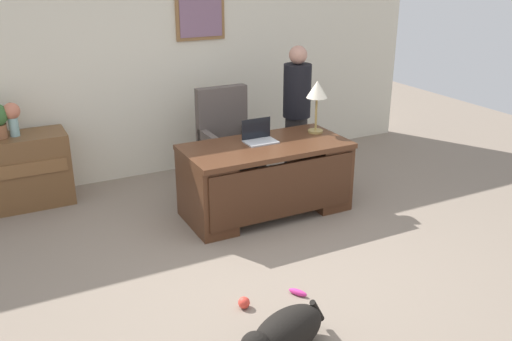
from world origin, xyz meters
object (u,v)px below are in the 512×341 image
(dog_lying, at_px, (284,333))
(dog_toy_ball, at_px, (244,303))
(laptop, at_px, (259,136))
(armchair, at_px, (228,144))
(credenza, at_px, (2,174))
(desk_lamp, at_px, (317,93))
(vase_with_flowers, at_px, (12,115))
(person_standing, at_px, (297,112))
(desk, at_px, (267,177))
(dog_toy_bone, at_px, (298,292))

(dog_lying, xyz_separation_m, dog_toy_ball, (-0.01, 0.58, -0.11))
(laptop, bearing_deg, armchair, 91.31)
(dog_lying, distance_m, laptop, 2.41)
(credenza, bearing_deg, dog_toy_ball, -62.27)
(armchair, relative_size, laptop, 3.53)
(armchair, relative_size, desk_lamp, 2.03)
(credenza, bearing_deg, vase_with_flowers, 0.41)
(armchair, distance_m, dog_lying, 3.02)
(armchair, height_order, dog_toy_ball, armchair)
(laptop, bearing_deg, person_standing, 36.71)
(desk, distance_m, credenza, 2.76)
(dog_lying, bearing_deg, desk_lamp, 53.19)
(credenza, relative_size, dog_toy_bone, 8.62)
(person_standing, height_order, laptop, person_standing)
(person_standing, height_order, vase_with_flowers, person_standing)
(person_standing, distance_m, laptop, 1.01)
(armchair, distance_m, person_standing, 0.89)
(dog_toy_bone, bearing_deg, armchair, 78.82)
(credenza, distance_m, armchair, 2.42)
(dog_toy_ball, relative_size, dog_toy_bone, 0.58)
(desk_lamp, relative_size, vase_with_flowers, 1.59)
(person_standing, bearing_deg, laptop, -143.29)
(desk, height_order, armchair, armchair)
(desk, distance_m, person_standing, 1.16)
(vase_with_flowers, distance_m, dog_toy_bone, 3.43)
(laptop, height_order, dog_toy_bone, laptop)
(armchair, height_order, desk_lamp, desk_lamp)
(laptop, xyz_separation_m, desk_lamp, (0.68, 0.00, 0.37))
(person_standing, distance_m, desk_lamp, 0.72)
(vase_with_flowers, xyz_separation_m, dog_toy_ball, (1.26, -2.76, -0.95))
(desk, height_order, dog_toy_bone, desk)
(vase_with_flowers, bearing_deg, dog_lying, -69.10)
(dog_lying, height_order, desk_lamp, desk_lamp)
(desk_lamp, distance_m, dog_toy_bone, 2.28)
(desk_lamp, relative_size, dog_toy_ball, 6.12)
(laptop, relative_size, vase_with_flowers, 0.92)
(armchair, xyz_separation_m, dog_toy_bone, (-0.46, -2.32, -0.47))
(desk_lamp, bearing_deg, credenza, 158.44)
(desk, distance_m, dog_toy_ball, 1.73)
(dog_lying, distance_m, desk_lamp, 2.85)
(person_standing, height_order, dog_toy_ball, person_standing)
(credenza, relative_size, vase_with_flowers, 3.90)
(desk, distance_m, laptop, 0.42)
(armchair, bearing_deg, dog_toy_ball, -111.78)
(person_standing, xyz_separation_m, dog_lying, (-1.72, -2.74, -0.65))
(desk, distance_m, armchair, 0.88)
(dog_lying, bearing_deg, dog_toy_ball, 91.44)
(armchair, relative_size, vase_with_flowers, 3.24)
(desk, height_order, person_standing, person_standing)
(desk, height_order, vase_with_flowers, vase_with_flowers)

